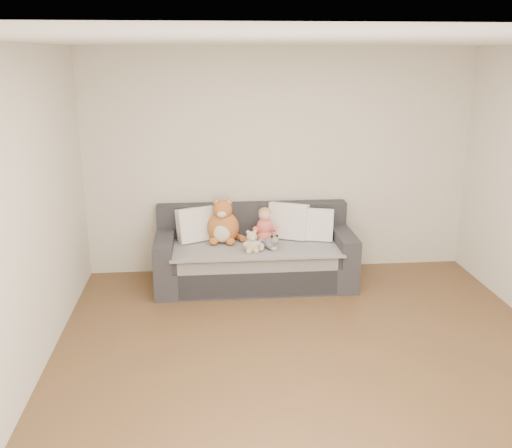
{
  "coord_description": "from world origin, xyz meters",
  "views": [
    {
      "loc": [
        -0.88,
        -3.99,
        2.53
      ],
      "look_at": [
        -0.33,
        1.87,
        0.75
      ],
      "focal_mm": 40.0,
      "sensor_mm": 36.0,
      "label": 1
    }
  ],
  "objects_px": {
    "toddler": "(265,229)",
    "teddy_bear": "(252,243)",
    "plush_cat": "(223,225)",
    "sofa": "(254,256)",
    "sippy_cup": "(261,243)"
  },
  "relations": [
    {
      "from": "toddler",
      "to": "teddy_bear",
      "type": "xyz_separation_m",
      "value": [
        -0.17,
        -0.28,
        -0.07
      ]
    },
    {
      "from": "plush_cat",
      "to": "toddler",
      "type": "bearing_deg",
      "value": -5.18
    },
    {
      "from": "sofa",
      "to": "teddy_bear",
      "type": "xyz_separation_m",
      "value": [
        -0.06,
        -0.31,
        0.26
      ]
    },
    {
      "from": "sofa",
      "to": "plush_cat",
      "type": "distance_m",
      "value": 0.51
    },
    {
      "from": "sofa",
      "to": "plush_cat",
      "type": "relative_size",
      "value": 4.01
    },
    {
      "from": "teddy_bear",
      "to": "sippy_cup",
      "type": "relative_size",
      "value": 2.01
    },
    {
      "from": "plush_cat",
      "to": "teddy_bear",
      "type": "height_order",
      "value": "plush_cat"
    },
    {
      "from": "sofa",
      "to": "sippy_cup",
      "type": "height_order",
      "value": "sofa"
    },
    {
      "from": "toddler",
      "to": "plush_cat",
      "type": "distance_m",
      "value": 0.48
    },
    {
      "from": "sofa",
      "to": "plush_cat",
      "type": "xyz_separation_m",
      "value": [
        -0.35,
        0.07,
        0.36
      ]
    },
    {
      "from": "sofa",
      "to": "sippy_cup",
      "type": "xyz_separation_m",
      "value": [
        0.05,
        -0.2,
        0.23
      ]
    },
    {
      "from": "teddy_bear",
      "to": "sippy_cup",
      "type": "xyz_separation_m",
      "value": [
        0.11,
        0.11,
        -0.03
      ]
    },
    {
      "from": "sofa",
      "to": "toddler",
      "type": "bearing_deg",
      "value": -15.21
    },
    {
      "from": "sippy_cup",
      "to": "plush_cat",
      "type": "bearing_deg",
      "value": 145.37
    },
    {
      "from": "sippy_cup",
      "to": "teddy_bear",
      "type": "bearing_deg",
      "value": -133.89
    }
  ]
}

